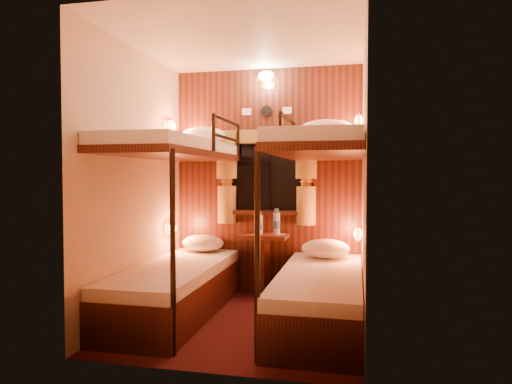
% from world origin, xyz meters
% --- Properties ---
extents(floor, '(2.10, 2.10, 0.00)m').
position_xyz_m(floor, '(0.00, 0.00, 0.00)').
color(floor, '#390F10').
rests_on(floor, ground).
extents(ceiling, '(2.10, 2.10, 0.00)m').
position_xyz_m(ceiling, '(0.00, 0.00, 2.40)').
color(ceiling, silver).
rests_on(ceiling, wall_back).
extents(wall_back, '(2.40, 0.00, 2.40)m').
position_xyz_m(wall_back, '(0.00, 1.05, 1.20)').
color(wall_back, '#C6B293').
rests_on(wall_back, floor).
extents(wall_front, '(2.40, 0.00, 2.40)m').
position_xyz_m(wall_front, '(0.00, -1.05, 1.20)').
color(wall_front, '#C6B293').
rests_on(wall_front, floor).
extents(wall_left, '(0.00, 2.40, 2.40)m').
position_xyz_m(wall_left, '(-1.00, 0.00, 1.20)').
color(wall_left, '#C6B293').
rests_on(wall_left, floor).
extents(wall_right, '(0.00, 2.40, 2.40)m').
position_xyz_m(wall_right, '(1.00, 0.00, 1.20)').
color(wall_right, '#C6B293').
rests_on(wall_right, floor).
extents(back_panel, '(2.00, 0.03, 2.40)m').
position_xyz_m(back_panel, '(0.00, 1.04, 1.20)').
color(back_panel, black).
rests_on(back_panel, floor).
extents(bunk_left, '(0.72, 1.90, 1.82)m').
position_xyz_m(bunk_left, '(-0.65, 0.07, 0.56)').
color(bunk_left, black).
rests_on(bunk_left, floor).
extents(bunk_right, '(0.72, 1.90, 1.82)m').
position_xyz_m(bunk_right, '(0.65, 0.07, 0.56)').
color(bunk_right, black).
rests_on(bunk_right, floor).
extents(window, '(1.00, 0.12, 0.79)m').
position_xyz_m(window, '(0.00, 1.00, 1.18)').
color(window, black).
rests_on(window, back_panel).
extents(curtains, '(1.10, 0.22, 1.00)m').
position_xyz_m(curtains, '(0.00, 0.97, 1.26)').
color(curtains, olive).
rests_on(curtains, back_panel).
extents(back_fixtures, '(0.54, 0.09, 0.48)m').
position_xyz_m(back_fixtures, '(0.00, 1.00, 2.25)').
color(back_fixtures, black).
rests_on(back_fixtures, back_panel).
extents(reading_lamps, '(2.00, 0.20, 1.25)m').
position_xyz_m(reading_lamps, '(-0.00, 0.70, 1.24)').
color(reading_lamps, orange).
rests_on(reading_lamps, wall_left).
extents(table, '(0.50, 0.34, 0.66)m').
position_xyz_m(table, '(0.00, 0.85, 0.41)').
color(table, '#501A12').
rests_on(table, floor).
extents(bottle_left, '(0.07, 0.07, 0.24)m').
position_xyz_m(bottle_left, '(-0.03, 0.81, 0.75)').
color(bottle_left, '#99BFE5').
rests_on(bottle_left, table).
extents(bottle_right, '(0.08, 0.08, 0.27)m').
position_xyz_m(bottle_right, '(0.13, 0.87, 0.77)').
color(bottle_right, '#99BFE5').
rests_on(bottle_right, table).
extents(sachet_a, '(0.09, 0.08, 0.01)m').
position_xyz_m(sachet_a, '(0.18, 0.89, 0.65)').
color(sachet_a, silver).
rests_on(sachet_a, table).
extents(sachet_b, '(0.09, 0.08, 0.01)m').
position_xyz_m(sachet_b, '(0.15, 0.88, 0.65)').
color(sachet_b, silver).
rests_on(sachet_b, table).
extents(pillow_lower_left, '(0.45, 0.32, 0.18)m').
position_xyz_m(pillow_lower_left, '(-0.65, 0.81, 0.54)').
color(pillow_lower_left, silver).
rests_on(pillow_lower_left, bunk_left).
extents(pillow_lower_right, '(0.47, 0.34, 0.18)m').
position_xyz_m(pillow_lower_right, '(0.65, 0.70, 0.55)').
color(pillow_lower_right, silver).
rests_on(pillow_lower_right, bunk_right).
extents(pillow_upper_left, '(0.49, 0.35, 0.19)m').
position_xyz_m(pillow_upper_left, '(-0.65, 0.83, 1.68)').
color(pillow_upper_left, silver).
rests_on(pillow_upper_left, bunk_left).
extents(pillow_upper_right, '(0.56, 0.40, 0.22)m').
position_xyz_m(pillow_upper_right, '(0.65, 0.71, 1.70)').
color(pillow_upper_right, silver).
rests_on(pillow_upper_right, bunk_right).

